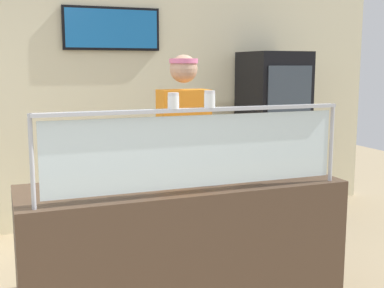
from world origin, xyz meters
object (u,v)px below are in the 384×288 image
Objects in this scene: pepper_flake_shaker at (210,100)px; pizza_server at (198,173)px; pizza_tray at (200,176)px; parmesan_shaker at (173,102)px; worker_figure at (185,154)px; drink_fridge at (272,136)px.

pizza_server is at bearing 79.32° from pepper_flake_shaker.
pizza_tray is at bearing 26.81° from pizza_server.
worker_figure is at bearing 66.46° from parmesan_shaker.
pepper_flake_shaker is 1.08m from worker_figure.
drink_fridge is (1.60, 1.82, -0.08)m from pizza_server.
pizza_server is 0.62m from worker_figure.
worker_figure reaches higher than pizza_tray.
parmesan_shaker is 0.05× the size of worker_figure.
parmesan_shaker reaches higher than pizza_tray.
pizza_tray is 5.15× the size of parmesan_shaker.
pepper_flake_shaker is 2.79m from drink_fridge.
drink_fridge is at bearing 48.97° from parmesan_shaker.
pepper_flake_shaker reaches higher than pizza_tray.
worker_figure reaches higher than pepper_flake_shaker.
worker_figure is (0.20, 0.95, -0.48)m from pepper_flake_shaker.
worker_figure is (0.13, 0.61, 0.02)m from pizza_server.
pizza_server is at bearing -131.34° from drink_fridge.
pizza_tray is 0.70m from parmesan_shaker.
pepper_flake_shaker reaches higher than pizza_server.
worker_figure is at bearing 78.29° from pepper_flake_shaker.
drink_fridge reaches higher than pizza_tray.
worker_figure reaches higher than pizza_server.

